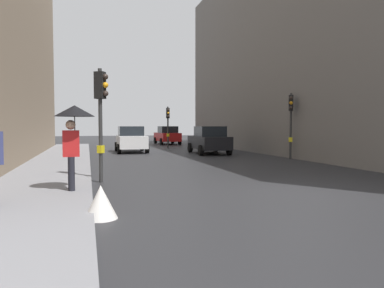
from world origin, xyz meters
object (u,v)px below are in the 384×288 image
at_px(car_white_compact, 131,139).
at_px(warning_sign_triangle, 101,202).
at_px(traffic_light_mid_street, 291,114).
at_px(traffic_light_near_right, 101,104).
at_px(traffic_light_far_median, 168,120).
at_px(pedestrian_with_umbrella, 73,124).
at_px(car_red_sedan, 167,135).
at_px(car_dark_suv, 209,140).

bearing_deg(car_white_compact, warning_sign_triangle, -98.29).
bearing_deg(traffic_light_mid_street, traffic_light_near_right, -151.10).
xyz_separation_m(traffic_light_near_right, traffic_light_far_median, (5.84, 17.13, -0.16)).
distance_m(traffic_light_mid_street, car_white_compact, 10.99).
height_order(traffic_light_mid_street, pedestrian_with_umbrella, traffic_light_mid_street).
bearing_deg(car_red_sedan, car_dark_suv, -90.10).
relative_size(traffic_light_far_median, pedestrian_with_umbrella, 1.56).
relative_size(traffic_light_near_right, car_red_sedan, 0.84).
relative_size(car_red_sedan, pedestrian_with_umbrella, 1.99).
bearing_deg(traffic_light_near_right, car_red_sedan, 73.07).
bearing_deg(traffic_light_near_right, traffic_light_mid_street, 28.90).
height_order(traffic_light_far_median, warning_sign_triangle, traffic_light_far_median).
relative_size(traffic_light_mid_street, traffic_light_far_median, 1.06).
relative_size(traffic_light_mid_street, traffic_light_near_right, 0.99).
distance_m(traffic_light_near_right, warning_sign_triangle, 5.15).
height_order(traffic_light_near_right, traffic_light_far_median, traffic_light_near_right).
bearing_deg(traffic_light_far_median, car_white_compact, -131.81).
bearing_deg(pedestrian_with_umbrella, traffic_light_mid_street, 35.53).
bearing_deg(warning_sign_triangle, car_red_sedan, 75.40).
relative_size(traffic_light_far_median, car_dark_suv, 0.79).
relative_size(car_white_compact, warning_sign_triangle, 6.50).
height_order(car_dark_suv, warning_sign_triangle, car_dark_suv).
relative_size(traffic_light_mid_street, car_red_sedan, 0.83).
bearing_deg(pedestrian_with_umbrella, traffic_light_near_right, 70.85).
bearing_deg(pedestrian_with_umbrella, car_white_compact, 78.37).
bearing_deg(car_white_compact, car_dark_suv, -31.35).
relative_size(car_dark_suv, pedestrian_with_umbrella, 1.99).
height_order(pedestrian_with_umbrella, warning_sign_triangle, pedestrian_with_umbrella).
xyz_separation_m(traffic_light_far_median, warning_sign_triangle, (-6.03, -21.81, -1.98)).
distance_m(pedestrian_with_umbrella, warning_sign_triangle, 2.99).
bearing_deg(car_red_sedan, warning_sign_triangle, -104.60).
distance_m(car_white_compact, pedestrian_with_umbrella, 15.85).
xyz_separation_m(traffic_light_near_right, car_dark_suv, (7.10, 10.49, -1.59)).
xyz_separation_m(car_white_compact, pedestrian_with_umbrella, (-3.19, -15.49, 0.96)).
bearing_deg(pedestrian_with_umbrella, traffic_light_far_median, 71.14).
height_order(traffic_light_far_median, pedestrian_with_umbrella, traffic_light_far_median).
relative_size(traffic_light_near_right, pedestrian_with_umbrella, 1.67).
distance_m(car_dark_suv, pedestrian_with_umbrella, 14.92).
xyz_separation_m(car_red_sedan, car_white_compact, (-4.69, -10.07, 0.00)).
height_order(traffic_light_near_right, pedestrian_with_umbrella, traffic_light_near_right).
distance_m(traffic_light_mid_street, warning_sign_triangle, 14.61).
bearing_deg(car_red_sedan, traffic_light_near_right, -106.93).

